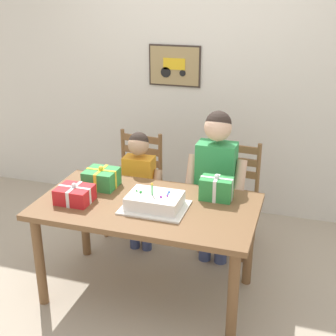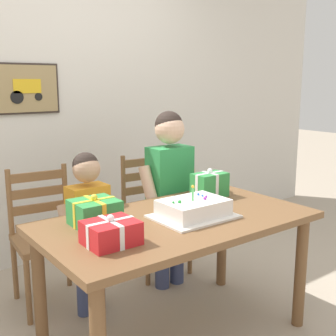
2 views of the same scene
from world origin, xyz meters
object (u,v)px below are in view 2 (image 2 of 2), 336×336
Objects in this scene: chair_left at (46,236)px; chair_right at (154,212)px; dining_table at (177,234)px; gift_box_beside_cake at (95,212)px; birthday_cake at (193,209)px; child_younger at (88,218)px; child_older at (170,182)px; gift_box_corner_small at (111,233)px; gift_box_red_large at (210,185)px.

chair_left is 1.00× the size of chair_right.
gift_box_beside_cake is at bearing 157.86° from dining_table.
chair_left is (-0.51, 0.92, -0.32)m from birthday_cake.
child_older is at bearing -0.05° from child_younger.
child_older is 0.66m from child_younger.
child_younger is (-0.64, 0.00, -0.14)m from child_older.
dining_table is 1.44× the size of child_younger.
dining_table is 6.30× the size of gift_box_corner_small.
birthday_cake is 1.81× the size of gift_box_corner_small.
chair_left reaches higher than dining_table.
gift_box_red_large is 0.74m from chair_right.
gift_box_corner_small is 0.26× the size of chair_left.
gift_box_beside_cake is (-0.87, -0.05, -0.01)m from gift_box_red_large.
birthday_cake is 1.04m from chair_right.
gift_box_red_large is at bearing 20.25° from gift_box_corner_small.
chair_right is 0.87× the size of child_younger.
dining_table is at bearing 13.84° from gift_box_corner_small.
gift_box_red_large reaches higher than gift_box_corner_small.
child_younger reaches higher than chair_left.
child_younger is at bearing 119.77° from birthday_cake.
birthday_cake is 0.48× the size of chair_left.
chair_right is (0.88, 0.00, 0.00)m from chair_left.
birthday_cake reaches higher than dining_table.
gift_box_red_large is 0.87m from gift_box_beside_cake.
child_younger reaches higher than gift_box_red_large.
gift_box_red_large is 0.25× the size of chair_right.
gift_box_corner_small is 1.10m from child_older.
birthday_cake is 0.34× the size of child_older.
gift_box_red_large is 0.81m from child_younger.
birthday_cake is 0.72m from child_younger.
gift_box_red_large is 0.22× the size of child_younger.
gift_box_corner_small is (-0.07, -0.29, -0.01)m from gift_box_beside_cake.
gift_box_beside_cake is 0.26× the size of chair_left.
gift_box_corner_small is at bearing -166.16° from dining_table.
chair_right is 0.45m from child_older.
gift_box_beside_cake is 1.17m from chair_right.
gift_box_corner_small is at bearing -159.75° from gift_box_red_large.
gift_box_beside_cake is 0.19× the size of child_older.
gift_box_corner_small is 1.05m from chair_left.
gift_box_red_large is 0.35m from child_older.
gift_box_corner_small is 0.19× the size of child_older.
birthday_cake is at bearing -23.71° from gift_box_beside_cake.
birthday_cake is (0.08, -0.05, 0.15)m from dining_table.
gift_box_red_large is at bearing -25.30° from child_younger.
dining_table is 6.42× the size of gift_box_beside_cake.
child_older is at bearing 26.17° from gift_box_beside_cake.
child_older reaches higher than child_younger.
gift_box_beside_cake reaches higher than dining_table.
gift_box_beside_cake is 0.22× the size of child_younger.
dining_table is 1.19× the size of child_older.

